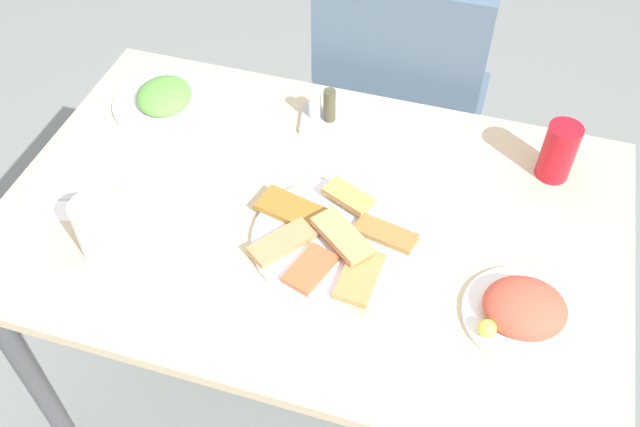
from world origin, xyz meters
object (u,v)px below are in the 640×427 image
drinking_glass (98,228)px  condiment_caddy (322,112)px  soda_can (559,151)px  salad_plate_greens (165,99)px  dining_chair (400,103)px  paper_napkin (66,192)px  dining_table (312,240)px  fork (61,197)px  pide_platter (331,239)px  salad_plate_rice (523,310)px  spoon (70,184)px

drinking_glass → condiment_caddy: drinking_glass is taller
soda_can → condiment_caddy: soda_can is taller
salad_plate_greens → soda_can: 0.83m
dining_chair → paper_napkin: dining_chair is taller
dining_table → salad_plate_greens: size_ratio=5.13×
condiment_caddy → dining_chair: bearing=71.5°
salad_plate_greens → fork: 0.33m
soda_can → fork: 0.97m
dining_table → paper_napkin: (-0.48, -0.09, 0.08)m
pide_platter → dining_chair: bearing=90.1°
dining_table → salad_plate_rice: 0.43m
soda_can → spoon: size_ratio=0.62×
fork → salad_plate_rice: bearing=-17.3°
fork → pide_platter: bearing=-11.1°
salad_plate_greens → paper_napkin: 0.31m
dining_chair → soda_can: size_ratio=7.57×
salad_plate_greens → fork: bearing=-102.3°
paper_napkin → drinking_glass: bearing=-36.2°
dining_table → spoon: size_ratio=5.94×
dining_chair → drinking_glass: (-0.39, -0.79, 0.24)m
dining_table → salad_plate_rice: (0.40, -0.12, 0.10)m
dining_table → condiment_caddy: (-0.06, 0.26, 0.11)m
dining_table → drinking_glass: 0.41m
salad_plate_greens → drinking_glass: bearing=-80.0°
fork → condiment_caddy: condiment_caddy is taller
soda_can → spoon: (-0.90, -0.31, -0.06)m
salad_plate_rice → fork: size_ratio=1.19×
salad_plate_greens → drinking_glass: 0.41m
salad_plate_greens → soda_can: size_ratio=1.88×
salad_plate_rice → drinking_glass: bearing=-174.6°
soda_can → paper_napkin: size_ratio=0.81×
fork → spoon: 0.04m
condiment_caddy → paper_napkin: bearing=-140.3°
salad_plate_greens → dining_table: bearing=-27.9°
spoon → condiment_caddy: condiment_caddy is taller
drinking_glass → condiment_caddy: (0.28, 0.45, -0.03)m
salad_plate_rice → soda_can: bearing=86.5°
fork → condiment_caddy: (0.42, 0.37, 0.02)m
dining_table → drinking_glass: (-0.33, -0.19, 0.14)m
dining_chair → paper_napkin: bearing=-127.9°
fork → salad_plate_greens: bearing=61.6°
pide_platter → spoon: (-0.53, -0.01, -0.01)m
dining_table → drinking_glass: bearing=-150.2°
pide_platter → soda_can: bearing=38.9°
dining_chair → salad_plate_greens: size_ratio=4.03×
dining_chair → salad_plate_greens: dining_chair is taller
paper_napkin → dining_chair: bearing=52.1°
salad_plate_rice → pide_platter: bearing=169.7°
soda_can → fork: (-0.90, -0.35, -0.06)m
dining_chair → fork: bearing=-127.2°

